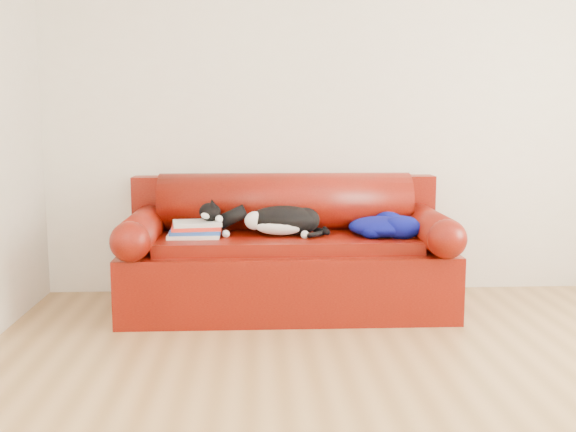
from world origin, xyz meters
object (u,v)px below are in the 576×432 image
object	(u,v)px
book_stack	(196,229)
blanket	(383,226)
sofa_base	(287,274)
cat	(282,221)

from	to	relation	value
book_stack	blanket	size ratio (longest dim) A/B	0.66
book_stack	blanket	bearing A→B (deg)	-0.70
sofa_base	book_stack	distance (m)	0.67
blanket	sofa_base	bearing A→B (deg)	173.12
sofa_base	cat	world-z (taller)	cat
book_stack	cat	size ratio (longest dim) A/B	0.49
sofa_base	blanket	world-z (taller)	blanket
book_stack	cat	world-z (taller)	cat
book_stack	cat	bearing A→B (deg)	1.65
sofa_base	cat	xyz separation A→B (m)	(-0.03, -0.04, 0.36)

